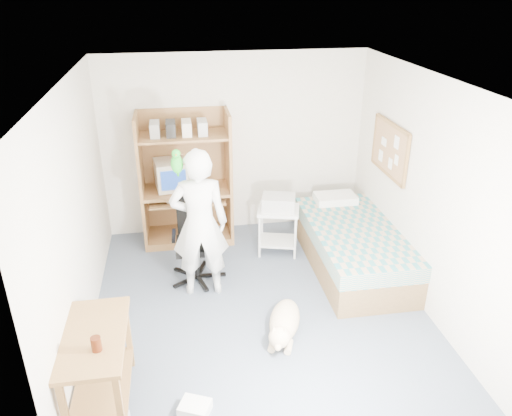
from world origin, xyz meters
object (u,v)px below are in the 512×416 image
(computer_hutch, at_px, (186,184))
(office_chair, at_px, (196,250))
(dog, at_px, (284,323))
(person, at_px, (200,224))
(bed, at_px, (353,247))
(printer_cart, at_px, (278,223))
(side_desk, at_px, (98,360))

(computer_hutch, bearing_deg, office_chair, -87.04)
(office_chair, xyz_separation_m, dog, (0.82, -1.26, -0.22))
(computer_hutch, xyz_separation_m, person, (0.10, -1.34, 0.05))
(person, bearing_deg, dog, 131.32)
(computer_hutch, height_order, office_chair, computer_hutch)
(office_chair, distance_m, dog, 1.52)
(computer_hutch, relative_size, person, 1.03)
(computer_hutch, xyz_separation_m, office_chair, (0.05, -1.03, -0.44))
(computer_hutch, bearing_deg, bed, -29.29)
(computer_hutch, height_order, printer_cart, computer_hutch)
(computer_hutch, bearing_deg, dog, -69.23)
(office_chair, xyz_separation_m, person, (0.05, -0.31, 0.50))
(bed, height_order, printer_cart, bed)
(office_chair, bearing_deg, dog, -54.66)
(side_desk, distance_m, dog, 1.87)
(office_chair, height_order, dog, office_chair)
(bed, distance_m, person, 2.00)
(dog, height_order, printer_cart, printer_cart)
(bed, distance_m, dog, 1.63)
(office_chair, relative_size, dog, 1.16)
(bed, distance_m, side_desk, 3.39)
(bed, height_order, dog, bed)
(computer_hutch, relative_size, office_chair, 1.71)
(side_desk, relative_size, office_chair, 0.95)
(office_chair, bearing_deg, bed, -0.20)
(side_desk, height_order, office_chair, office_chair)
(printer_cart, bearing_deg, side_desk, -115.44)
(side_desk, bearing_deg, computer_hutch, 73.86)
(computer_hutch, height_order, dog, computer_hutch)
(person, relative_size, dog, 1.92)
(computer_hutch, relative_size, bed, 0.89)
(dog, relative_size, printer_cart, 1.44)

